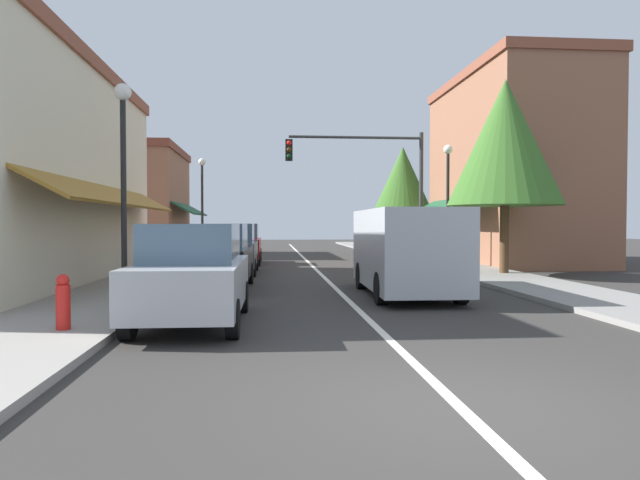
{
  "coord_description": "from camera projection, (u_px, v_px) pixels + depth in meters",
  "views": [
    {
      "loc": [
        -1.85,
        -5.37,
        1.78
      ],
      "look_at": [
        -0.26,
        12.24,
        1.27
      ],
      "focal_mm": 32.47,
      "sensor_mm": 36.0,
      "label": 1
    }
  ],
  "objects": [
    {
      "name": "sidewalk_left",
      "position": [
        176.0,
        267.0,
        22.99
      ],
      "size": [
        2.6,
        56.0,
        0.12
      ],
      "primitive_type": "cube",
      "color": "gray",
      "rests_on": "ground"
    },
    {
      "name": "ground_plane",
      "position": [
        314.0,
        267.0,
        23.48
      ],
      "size": [
        80.0,
        80.0,
        0.0
      ],
      "primitive_type": "plane",
      "color": "#33302D"
    },
    {
      "name": "sidewalk_right",
      "position": [
        445.0,
        265.0,
        23.98
      ],
      "size": [
        2.6,
        56.0,
        0.12
      ],
      "primitive_type": "cube",
      "color": "gray",
      "rests_on": "ground"
    },
    {
      "name": "lane_center_stripe",
      "position": [
        314.0,
        267.0,
        23.48
      ],
      "size": [
        0.14,
        52.0,
        0.01
      ],
      "primitive_type": "cube",
      "color": "silver",
      "rests_on": "ground"
    },
    {
      "name": "van_in_lane",
      "position": [
        406.0,
        249.0,
        14.22
      ],
      "size": [
        2.09,
        5.22,
        2.12
      ],
      "rotation": [
        0.0,
        0.0,
        -0.02
      ],
      "color": "#B2B7BC",
      "rests_on": "ground"
    },
    {
      "name": "storefront_right_block",
      "position": [
        510.0,
        169.0,
        26.17
      ],
      "size": [
        5.93,
        10.2,
        8.52
      ],
      "color": "#8E5B42",
      "rests_on": "ground"
    },
    {
      "name": "street_lamp_right_mid",
      "position": [
        448.0,
        186.0,
        22.52
      ],
      "size": [
        0.36,
        0.36,
        4.84
      ],
      "color": "black",
      "rests_on": "ground"
    },
    {
      "name": "storefront_far_left",
      "position": [
        138.0,
        201.0,
        32.53
      ],
      "size": [
        5.98,
        8.2,
        6.02
      ],
      "color": "#8E5B42",
      "rests_on": "ground"
    },
    {
      "name": "parked_car_second_left",
      "position": [
        217.0,
        257.0,
        15.53
      ],
      "size": [
        1.88,
        4.15,
        1.77
      ],
      "rotation": [
        0.0,
        0.0,
        -0.03
      ],
      "color": "black",
      "rests_on": "ground"
    },
    {
      "name": "street_lamp_left_near",
      "position": [
        123.0,
        157.0,
        12.25
      ],
      "size": [
        0.36,
        0.36,
        4.74
      ],
      "color": "black",
      "rests_on": "ground"
    },
    {
      "name": "tree_right_far",
      "position": [
        403.0,
        185.0,
        32.61
      ],
      "size": [
        3.86,
        3.86,
        6.1
      ],
      "color": "#4C331E",
      "rests_on": "ground"
    },
    {
      "name": "parked_car_nearest_left",
      "position": [
        193.0,
        275.0,
        10.12
      ],
      "size": [
        1.83,
        4.12,
        1.77
      ],
      "rotation": [
        0.0,
        0.0,
        -0.01
      ],
      "color": "#B7BABF",
      "rests_on": "ground"
    },
    {
      "name": "fire_hydrant",
      "position": [
        63.0,
        302.0,
        9.02
      ],
      "size": [
        0.22,
        0.22,
        0.87
      ],
      "color": "red",
      "rests_on": "ground"
    },
    {
      "name": "traffic_signal_mast_arm",
      "position": [
        374.0,
        173.0,
        24.85
      ],
      "size": [
        5.99,
        0.5,
        5.72
      ],
      "color": "#333333",
      "rests_on": "ground"
    },
    {
      "name": "parked_car_third_left",
      "position": [
        232.0,
        249.0,
        20.42
      ],
      "size": [
        1.82,
        4.12,
        1.77
      ],
      "rotation": [
        0.0,
        0.0,
        -0.01
      ],
      "color": "#4C5156",
      "rests_on": "ground"
    },
    {
      "name": "tree_right_near",
      "position": [
        505.0,
        143.0,
        19.29
      ],
      "size": [
        3.83,
        3.83,
        6.59
      ],
      "color": "#4C331E",
      "rests_on": "ground"
    },
    {
      "name": "parked_car_far_left",
      "position": [
        241.0,
        244.0,
        25.28
      ],
      "size": [
        1.8,
        4.11,
        1.77
      ],
      "rotation": [
        0.0,
        0.0,
        -0.01
      ],
      "color": "maroon",
      "rests_on": "ground"
    },
    {
      "name": "street_lamp_left_far",
      "position": [
        202.0,
        192.0,
        28.38
      ],
      "size": [
        0.36,
        0.36,
        4.98
      ],
      "color": "black",
      "rests_on": "ground"
    }
  ]
}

